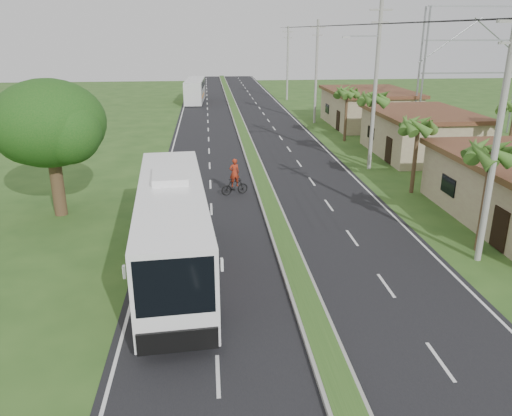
{
  "coord_description": "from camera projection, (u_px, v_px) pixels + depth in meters",
  "views": [
    {
      "loc": [
        -3.57,
        -17.55,
        9.85
      ],
      "look_at": [
        -1.37,
        4.96,
        1.8
      ],
      "focal_mm": 35.0,
      "sensor_mm": 36.0,
      "label": 1
    }
  ],
  "objects": [
    {
      "name": "shade_tree",
      "position": [
        47.0,
        126.0,
        26.68
      ],
      "size": [
        6.3,
        6.0,
        7.54
      ],
      "color": "#473321",
      "rests_on": "ground"
    },
    {
      "name": "coach_bus_main",
      "position": [
        173.0,
        223.0,
        20.87
      ],
      "size": [
        3.57,
        12.93,
        4.13
      ],
      "rotation": [
        0.0,
        0.0,
        0.07
      ],
      "color": "white",
      "rests_on": "ground"
    },
    {
      "name": "utility_pole_d",
      "position": [
        288.0,
        63.0,
        73.42
      ],
      "size": [
        1.6,
        0.28,
        10.5
      ],
      "color": "gray",
      "rests_on": "ground"
    },
    {
      "name": "palm_verge_d",
      "position": [
        347.0,
        92.0,
        45.66
      ],
      "size": [
        2.4,
        2.4,
        5.25
      ],
      "color": "#473321",
      "rests_on": "ground"
    },
    {
      "name": "lane_edge_left",
      "position": [
        168.0,
        167.0,
        38.22
      ],
      "size": [
        0.12,
        160.0,
        0.01
      ],
      "primitive_type": "cube",
      "color": "silver",
      "rests_on": "ground"
    },
    {
      "name": "palm_verge_a",
      "position": [
        492.0,
        153.0,
        22.13
      ],
      "size": [
        2.4,
        2.4,
        5.45
      ],
      "color": "#473321",
      "rests_on": "ground"
    },
    {
      "name": "road_asphalt",
      "position": [
        255.0,
        165.0,
        38.83
      ],
      "size": [
        14.0,
        160.0,
        0.02
      ],
      "primitive_type": "cube",
      "color": "black",
      "rests_on": "ground"
    },
    {
      "name": "palm_verge_c",
      "position": [
        374.0,
        98.0,
        36.98
      ],
      "size": [
        2.4,
        2.4,
        5.85
      ],
      "color": "#473321",
      "rests_on": "ground"
    },
    {
      "name": "coach_bus_far",
      "position": [
        195.0,
        89.0,
        72.44
      ],
      "size": [
        2.95,
        11.2,
        3.23
      ],
      "rotation": [
        0.0,
        0.0,
        -0.05
      ],
      "color": "silver",
      "rests_on": "ground"
    },
    {
      "name": "shop_mid",
      "position": [
        420.0,
        133.0,
        41.37
      ],
      "size": [
        7.6,
        10.6,
        3.67
      ],
      "color": "tan",
      "rests_on": "ground"
    },
    {
      "name": "utility_pole_a",
      "position": [
        498.0,
        137.0,
        20.83
      ],
      "size": [
        1.6,
        0.28,
        11.0
      ],
      "color": "gray",
      "rests_on": "ground"
    },
    {
      "name": "lane_edge_right",
      "position": [
        339.0,
        163.0,
        39.45
      ],
      "size": [
        0.12,
        160.0,
        0.01
      ],
      "primitive_type": "cube",
      "color": "silver",
      "rests_on": "ground"
    },
    {
      "name": "utility_pole_b",
      "position": [
        375.0,
        84.0,
        35.64
      ],
      "size": [
        3.2,
        0.28,
        12.0
      ],
      "color": "gray",
      "rests_on": "ground"
    },
    {
      "name": "utility_pole_c",
      "position": [
        316.0,
        71.0,
        54.59
      ],
      "size": [
        1.6,
        0.28,
        11.0
      ],
      "color": "gray",
      "rests_on": "ground"
    },
    {
      "name": "median_strip",
      "position": [
        255.0,
        163.0,
        38.8
      ],
      "size": [
        1.2,
        160.0,
        0.18
      ],
      "color": "gray",
      "rests_on": "ground"
    },
    {
      "name": "motorcyclist",
      "position": [
        234.0,
        182.0,
        31.46
      ],
      "size": [
        1.83,
        0.98,
        2.35
      ],
      "rotation": [
        0.0,
        0.0,
        0.29
      ],
      "color": "black",
      "rests_on": "ground"
    },
    {
      "name": "ground",
      "position": [
        302.0,
        290.0,
        20.08
      ],
      "size": [
        180.0,
        180.0,
        0.0
      ],
      "primitive_type": "plane",
      "color": "#2B4D1C",
      "rests_on": "ground"
    },
    {
      "name": "palm_verge_b",
      "position": [
        418.0,
        125.0,
        30.73
      ],
      "size": [
        2.4,
        2.4,
        5.05
      ],
      "color": "#473321",
      "rests_on": "ground"
    },
    {
      "name": "shop_far",
      "position": [
        368.0,
        108.0,
        54.47
      ],
      "size": [
        8.6,
        11.6,
        3.82
      ],
      "color": "tan",
      "rests_on": "ground"
    },
    {
      "name": "billboard_lattice",
      "position": [
        472.0,
        64.0,
        47.94
      ],
      "size": [
        10.18,
        1.18,
        12.07
      ],
      "color": "gray",
      "rests_on": "ground"
    }
  ]
}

